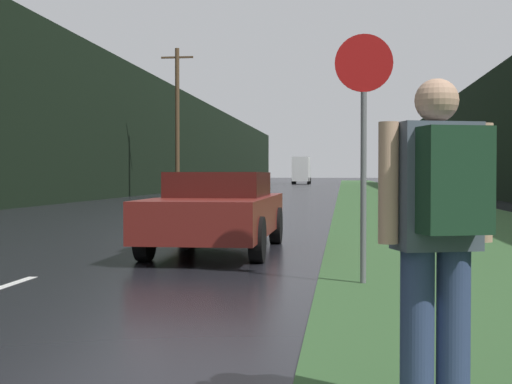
{
  "coord_description": "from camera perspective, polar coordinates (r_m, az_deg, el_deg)",
  "views": [
    {
      "loc": [
        3.88,
        0.16,
        1.29
      ],
      "look_at": [
        1.96,
        15.89,
        0.91
      ],
      "focal_mm": 50.0,
      "sensor_mm": 36.0,
      "label": 1
    }
  ],
  "objects": [
    {
      "name": "delivery_truck",
      "position": [
        98.55,
        3.66,
        1.77
      ],
      "size": [
        2.38,
        7.54,
        3.71
      ],
      "color": "gray",
      "rests_on": "ground_plane"
    },
    {
      "name": "treeline_far_side",
      "position": [
        51.69,
        -8.18,
        4.33
      ],
      "size": [
        2.0,
        140.0,
        7.91
      ],
      "primitive_type": "cube",
      "color": "black",
      "rests_on": "ground_plane"
    },
    {
      "name": "grass_verge",
      "position": [
        39.95,
        10.83,
        -0.47
      ],
      "size": [
        6.0,
        240.0,
        0.02
      ],
      "primitive_type": "cube",
      "color": "#33562D",
      "rests_on": "ground_plane"
    },
    {
      "name": "utility_pole_far",
      "position": [
        39.8,
        -6.32,
        5.67
      ],
      "size": [
        1.8,
        0.24,
        8.27
      ],
      "color": "#4C3823",
      "rests_on": "ground_plane"
    },
    {
      "name": "car_passing_near",
      "position": [
        12.03,
        -3.05,
        -1.43
      ],
      "size": [
        1.9,
        4.72,
        1.33
      ],
      "rotation": [
        0.0,
        0.0,
        3.14
      ],
      "color": "maroon",
      "rests_on": "ground_plane"
    },
    {
      "name": "lane_stripe_c",
      "position": [
        14.64,
        -8.46,
        -3.67
      ],
      "size": [
        0.12,
        3.0,
        0.01
      ],
      "primitive_type": "cube",
      "color": "silver",
      "rests_on": "ground_plane"
    },
    {
      "name": "stop_sign",
      "position": [
        8.44,
        8.61,
        4.79
      ],
      "size": [
        0.68,
        0.07,
        2.93
      ],
      "color": "slate",
      "rests_on": "ground_plane"
    },
    {
      "name": "treeline_near_side",
      "position": [
        50.64,
        16.88,
        3.71
      ],
      "size": [
        2.0,
        140.0,
        6.78
      ],
      "primitive_type": "cube",
      "color": "black",
      "rests_on": "ground_plane"
    },
    {
      "name": "lane_stripe_d",
      "position": [
        21.45,
        -3.48,
        -2.05
      ],
      "size": [
        0.12,
        3.0,
        0.01
      ],
      "primitive_type": "cube",
      "color": "silver",
      "rests_on": "ground_plane"
    },
    {
      "name": "hitchhiker_with_backpack",
      "position": [
        3.74,
        14.44,
        -2.78
      ],
      "size": [
        0.59,
        0.51,
        1.78
      ],
      "rotation": [
        0.0,
        0.0,
        0.31
      ],
      "color": "navy",
      "rests_on": "ground_plane"
    },
    {
      "name": "lane_stripe_e",
      "position": [
        28.35,
        -0.92,
        -1.21
      ],
      "size": [
        0.12,
        3.0,
        0.01
      ],
      "primitive_type": "cube",
      "color": "silver",
      "rests_on": "ground_plane"
    }
  ]
}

